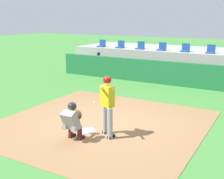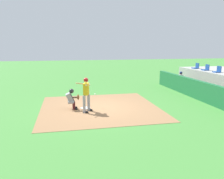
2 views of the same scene
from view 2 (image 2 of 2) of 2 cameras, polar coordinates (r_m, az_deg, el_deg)
ground_plane at (r=12.68m, az=-3.11°, el=-4.56°), size 80.00×80.00×0.00m
dirt_infield at (r=12.68m, az=-3.11°, el=-4.54°), size 6.40×6.40×0.01m
home_plate at (r=12.58m, az=-6.73°, el=-4.63°), size 0.62×0.62×0.02m
batter_at_plate at (r=11.67m, az=-6.49°, el=-0.76°), size 0.60×0.86×1.80m
catcher_crouched at (r=12.41m, az=-10.06°, el=-2.17°), size 0.48×1.64×1.13m
dugout_wall at (r=14.92m, az=22.38°, el=-0.63°), size 13.00×0.30×1.20m
dugout_bench at (r=15.57m, az=25.33°, el=-1.81°), size 11.80×0.44×0.45m
dugout_player_0 at (r=19.41m, az=16.56°, el=2.53°), size 0.49×0.70×1.30m
stadium_seat_0 at (r=21.14m, az=20.37°, el=5.32°), size 0.46×0.46×0.48m
stadium_seat_1 at (r=19.94m, az=22.55°, el=4.86°), size 0.46×0.46×0.48m
stadium_seat_2 at (r=18.77m, az=25.01°, el=4.32°), size 0.46×0.46×0.48m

